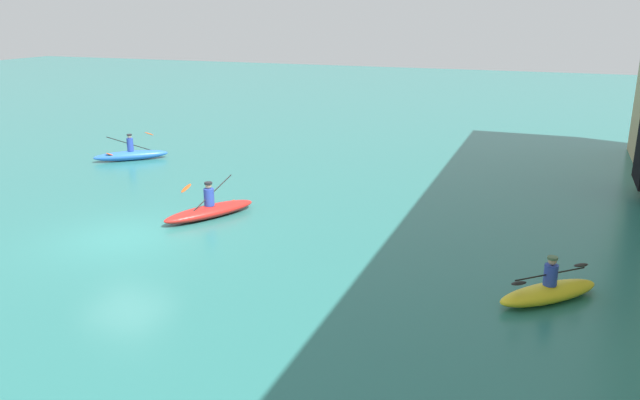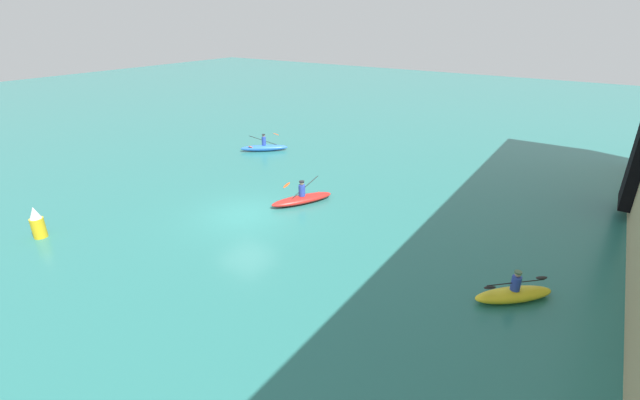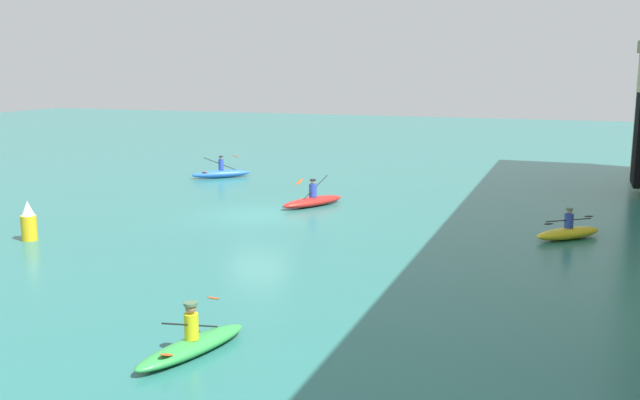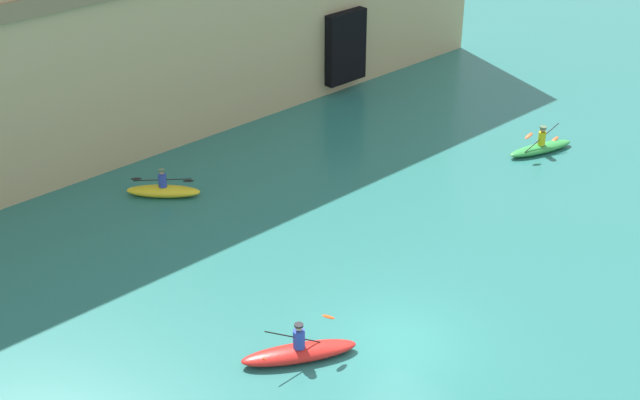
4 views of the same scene
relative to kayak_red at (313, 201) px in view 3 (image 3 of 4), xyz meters
The scene contains 6 objects.
ground_plane 3.07m from the kayak_red, 28.61° to the right, with size 120.00×120.00×0.00m, color #28706B.
kayak_red is the anchor object (origin of this frame).
kayak_blue 9.63m from the kayak_red, 127.82° to the right, with size 2.67×2.92×1.24m.
kayak_green 16.62m from the kayak_red, 11.43° to the left, with size 3.18×1.53×1.16m.
kayak_yellow 11.01m from the kayak_red, 76.41° to the left, with size 2.51×2.53×1.12m.
marker_buoy 11.80m from the kayak_red, 38.15° to the right, with size 0.55×0.55×1.42m.
Camera 3 is at (26.23, 12.23, 6.09)m, focal length 40.00 mm.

